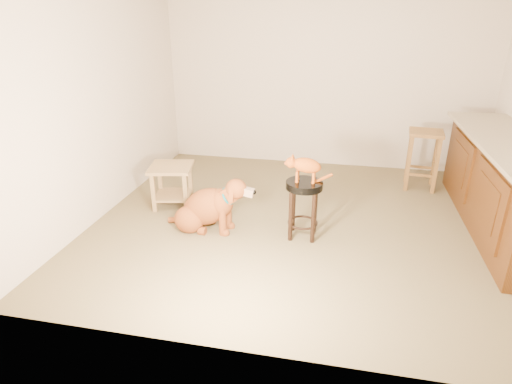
% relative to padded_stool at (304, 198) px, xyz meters
% --- Properties ---
extents(floor, '(4.50, 4.00, 0.01)m').
position_rel_padded_stool_xyz_m(floor, '(0.03, 0.31, -0.42)').
color(floor, brown).
rests_on(floor, ground).
extents(room_shell, '(4.54, 4.04, 2.62)m').
position_rel_padded_stool_xyz_m(room_shell, '(0.03, 0.31, 1.26)').
color(room_shell, beige).
rests_on(room_shell, ground).
extents(cabinet_run, '(0.70, 2.56, 0.94)m').
position_rel_padded_stool_xyz_m(cabinet_run, '(1.97, 0.61, 0.02)').
color(cabinet_run, '#4B280D').
rests_on(cabinet_run, ground).
extents(padded_stool, '(0.36, 0.36, 0.59)m').
position_rel_padded_stool_xyz_m(padded_stool, '(0.00, 0.00, 0.00)').
color(padded_stool, black).
rests_on(padded_stool, ground).
extents(wood_stool, '(0.44, 0.44, 0.74)m').
position_rel_padded_stool_xyz_m(wood_stool, '(1.33, 1.62, -0.03)').
color(wood_stool, brown).
rests_on(wood_stool, ground).
extents(side_table, '(0.55, 0.55, 0.49)m').
position_rel_padded_stool_xyz_m(side_table, '(-1.56, 0.45, -0.10)').
color(side_table, olive).
rests_on(side_table, ground).
extents(golden_retriever, '(0.99, 0.51, 0.63)m').
position_rel_padded_stool_xyz_m(golden_retriever, '(-0.98, -0.04, -0.18)').
color(golden_retriever, brown).
rests_on(golden_retriever, ground).
extents(tabby_kitten, '(0.47, 0.17, 0.29)m').
position_rel_padded_stool_xyz_m(tabby_kitten, '(-0.01, 0.00, 0.33)').
color(tabby_kitten, '#903E0E').
rests_on(tabby_kitten, padded_stool).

